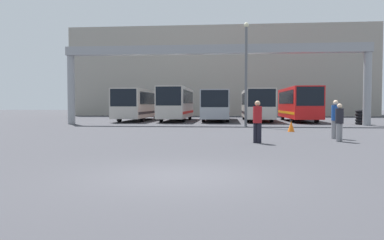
# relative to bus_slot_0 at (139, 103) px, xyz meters

# --- Properties ---
(ground_plane) EXTENTS (200.00, 200.00, 0.00)m
(ground_plane) POSITION_rel_bus_slot_0_xyz_m (8.00, -29.53, -1.80)
(ground_plane) COLOR #38383D
(building_backdrop) EXTENTS (44.43, 12.00, 12.96)m
(building_backdrop) POSITION_rel_bus_slot_0_xyz_m (8.00, 21.56, 4.68)
(building_backdrop) COLOR gray
(building_backdrop) RESTS_ON ground
(overhead_gantry) EXTENTS (24.38, 0.80, 6.39)m
(overhead_gantry) POSITION_rel_bus_slot_0_xyz_m (8.00, -7.77, 3.51)
(overhead_gantry) COLOR gray
(overhead_gantry) RESTS_ON ground
(bus_slot_0) EXTENTS (2.60, 11.73, 3.12)m
(bus_slot_0) POSITION_rel_bus_slot_0_xyz_m (0.00, 0.00, 0.00)
(bus_slot_0) COLOR beige
(bus_slot_0) RESTS_ON ground
(bus_slot_1) EXTENTS (2.46, 10.72, 3.30)m
(bus_slot_1) POSITION_rel_bus_slot_0_xyz_m (4.00, -0.50, 0.10)
(bus_slot_1) COLOR beige
(bus_slot_1) RESTS_ON ground
(bus_slot_2) EXTENTS (2.59, 12.10, 2.98)m
(bus_slot_2) POSITION_rel_bus_slot_0_xyz_m (8.00, 0.18, -0.08)
(bus_slot_2) COLOR #999EA5
(bus_slot_2) RESTS_ON ground
(bus_slot_3) EXTENTS (2.56, 11.31, 3.07)m
(bus_slot_3) POSITION_rel_bus_slot_0_xyz_m (12.00, -0.21, -0.03)
(bus_slot_3) COLOR beige
(bus_slot_3) RESTS_ON ground
(bus_slot_4) EXTENTS (2.51, 10.53, 3.24)m
(bus_slot_4) POSITION_rel_bus_slot_0_xyz_m (16.00, -0.60, 0.07)
(bus_slot_4) COLOR red
(bus_slot_4) RESTS_ON ground
(pedestrian_near_center) EXTENTS (0.35, 0.35, 1.68)m
(pedestrian_near_center) POSITION_rel_bus_slot_0_xyz_m (14.01, -20.93, -0.90)
(pedestrian_near_center) COLOR gray
(pedestrian_near_center) RESTS_ON ground
(pedestrian_near_right) EXTENTS (0.38, 0.38, 1.85)m
(pedestrian_near_right) POSITION_rel_bus_slot_0_xyz_m (14.23, -19.55, -0.82)
(pedestrian_near_right) COLOR gray
(pedestrian_near_right) RESTS_ON ground
(pedestrian_far_center) EXTENTS (0.37, 0.37, 1.80)m
(pedestrian_far_center) POSITION_rel_bus_slot_0_xyz_m (10.36, -21.92, -0.84)
(pedestrian_far_center) COLOR black
(pedestrian_far_center) RESTS_ON ground
(traffic_cone) EXTENTS (0.41, 0.41, 0.64)m
(traffic_cone) POSITION_rel_bus_slot_0_xyz_m (12.92, -15.02, -1.48)
(traffic_cone) COLOR orange
(traffic_cone) RESTS_ON ground
(tire_stack) EXTENTS (1.04, 1.04, 1.20)m
(tire_stack) POSITION_rel_bus_slot_0_xyz_m (20.03, -6.35, -1.20)
(tire_stack) COLOR black
(tire_stack) RESTS_ON ground
(lamp_post) EXTENTS (0.36, 0.36, 7.70)m
(lamp_post) POSITION_rel_bus_slot_0_xyz_m (10.47, -9.81, 2.41)
(lamp_post) COLOR #595B60
(lamp_post) RESTS_ON ground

